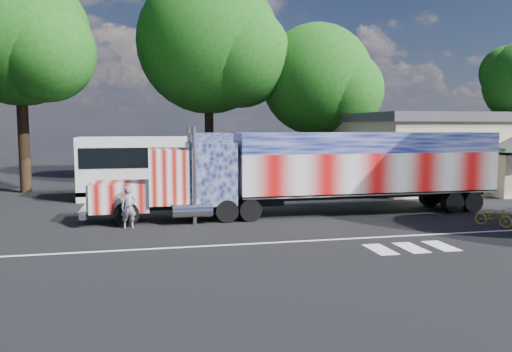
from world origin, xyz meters
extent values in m
plane|color=black|center=(0.00, 0.00, 0.00)|extent=(100.00, 100.00, 0.00)
cube|color=silver|center=(0.00, -3.00, 0.01)|extent=(30.00, 0.15, 0.01)
cube|color=silver|center=(2.80, -4.80, 0.01)|extent=(0.70, 1.60, 0.01)
cube|color=silver|center=(4.00, -4.80, 0.01)|extent=(0.70, 1.60, 0.01)
cube|color=silver|center=(5.20, -4.80, 0.01)|extent=(0.70, 1.60, 0.01)
cube|color=black|center=(-3.28, 2.42, 0.69)|extent=(8.82, 0.98, 0.29)
cube|color=#D4807B|center=(-6.42, 2.42, 1.18)|extent=(2.55, 2.16, 1.27)
cube|color=silver|center=(-7.74, 2.42, 1.18)|extent=(0.12, 1.86, 1.14)
cube|color=silver|center=(-7.94, 2.42, 0.54)|extent=(0.29, 2.45, 0.35)
cube|color=#D4807B|center=(-4.26, 2.42, 2.06)|extent=(1.76, 2.45, 2.45)
cube|color=black|center=(-5.10, 2.42, 2.50)|extent=(0.06, 2.06, 0.88)
cube|color=#495182|center=(-2.30, 2.42, 2.16)|extent=(2.16, 2.45, 2.84)
cube|color=#495182|center=(-2.30, 2.42, 3.77)|extent=(1.76, 2.35, 0.49)
cylinder|color=silver|center=(-3.19, 3.71, 2.16)|extent=(0.20, 0.20, 4.31)
cylinder|color=silver|center=(-3.19, 1.12, 2.16)|extent=(0.20, 0.20, 4.31)
cylinder|color=silver|center=(-3.28, 3.69, 0.64)|extent=(1.76, 0.65, 0.65)
cylinder|color=silver|center=(-3.28, 1.14, 0.64)|extent=(1.76, 0.65, 0.65)
cylinder|color=black|center=(-6.13, 1.34, 0.54)|extent=(1.08, 0.34, 1.08)
cylinder|color=black|center=(-6.13, 3.50, 0.54)|extent=(1.08, 0.34, 1.08)
cylinder|color=black|center=(-1.72, 1.39, 0.51)|extent=(1.02, 0.54, 1.02)
cylinder|color=black|center=(-1.72, 3.45, 0.51)|extent=(1.02, 0.54, 1.02)
cylinder|color=black|center=(-0.64, 1.39, 0.51)|extent=(1.02, 0.54, 1.02)
cylinder|color=black|center=(-0.64, 3.45, 0.51)|extent=(1.02, 0.54, 1.02)
cube|color=black|center=(5.54, 2.42, 0.93)|extent=(12.74, 1.08, 0.29)
cube|color=#D27474|center=(5.54, 2.42, 2.06)|extent=(13.14, 2.55, 1.96)
cube|color=#454F96|center=(5.54, 2.42, 3.53)|extent=(13.14, 2.55, 0.98)
cube|color=silver|center=(5.54, 2.42, 1.08)|extent=(13.14, 2.55, 0.12)
cube|color=silver|center=(12.13, 2.42, 2.55)|extent=(0.04, 2.45, 2.84)
cylinder|color=black|center=(9.75, 1.39, 0.51)|extent=(1.02, 0.54, 1.02)
cylinder|color=black|center=(9.75, 3.45, 0.51)|extent=(1.02, 0.54, 1.02)
cylinder|color=black|center=(10.83, 1.39, 0.51)|extent=(1.02, 0.54, 1.02)
cylinder|color=black|center=(10.83, 3.45, 0.51)|extent=(1.02, 0.54, 1.02)
cube|color=silver|center=(-2.85, 9.85, 1.84)|extent=(12.64, 2.74, 3.69)
cube|color=black|center=(-2.85, 9.85, 2.53)|extent=(12.22, 2.80, 1.16)
cube|color=black|center=(-2.85, 9.85, 0.47)|extent=(12.64, 2.74, 0.26)
cube|color=black|center=(-9.17, 9.85, 2.00)|extent=(0.06, 2.42, 1.47)
cylinder|color=black|center=(-7.59, 8.53, 0.53)|extent=(1.05, 0.32, 1.05)
cylinder|color=black|center=(-7.59, 11.17, 0.53)|extent=(1.05, 0.32, 1.05)
cylinder|color=black|center=(0.31, 8.53, 0.53)|extent=(1.05, 0.32, 1.05)
cylinder|color=black|center=(0.31, 11.17, 0.53)|extent=(1.05, 0.32, 1.05)
cylinder|color=black|center=(1.26, 8.53, 0.53)|extent=(1.05, 0.32, 1.05)
cylinder|color=black|center=(1.26, 11.17, 0.53)|extent=(1.05, 0.32, 1.05)
cube|color=beige|center=(20.00, 11.00, 2.30)|extent=(22.00, 10.00, 4.60)
cube|color=#46464B|center=(20.00, 11.00, 4.90)|extent=(22.40, 10.40, 0.60)
cube|color=#1E5926|center=(12.00, 5.96, 2.40)|extent=(1.60, 0.08, 1.20)
cube|color=#1E5926|center=(16.00, 5.96, 2.40)|extent=(1.60, 0.08, 1.20)
imported|color=slate|center=(-6.01, 0.90, 0.90)|extent=(0.71, 0.52, 1.80)
imported|color=gold|center=(9.48, -2.04, 0.41)|extent=(1.33, 1.57, 0.81)
cylinder|color=black|center=(8.02, 17.21, 3.19)|extent=(0.70, 0.70, 6.38)
sphere|color=#1C5A15|center=(8.02, 17.21, 7.97)|extent=(8.75, 8.75, 8.75)
sphere|color=#1C5A15|center=(9.77, 15.90, 7.06)|extent=(6.12, 6.12, 6.12)
sphere|color=#1C5A15|center=(6.71, 18.53, 8.88)|extent=(5.69, 5.69, 5.69)
sphere|color=#1C5A15|center=(25.84, 17.93, 8.98)|extent=(4.69, 4.69, 4.69)
cylinder|color=black|center=(-0.34, 18.90, 4.32)|extent=(0.70, 0.70, 8.65)
sphere|color=#1C5A15|center=(-0.34, 18.90, 10.81)|extent=(11.08, 11.08, 11.08)
sphere|color=#1C5A15|center=(1.87, 17.24, 9.58)|extent=(7.75, 7.75, 7.75)
sphere|color=#1C5A15|center=(-2.01, 20.56, 12.05)|extent=(7.20, 7.20, 7.20)
cylinder|color=black|center=(-13.01, 14.14, 4.01)|extent=(0.70, 0.70, 8.01)
sphere|color=#1C5A15|center=(-13.01, 14.14, 10.02)|extent=(8.81, 8.81, 8.81)
sphere|color=#1C5A15|center=(-11.24, 12.82, 8.87)|extent=(6.17, 6.17, 6.17)
sphere|color=#1C5A15|center=(-14.33, 15.46, 11.16)|extent=(5.73, 5.73, 5.73)
camera|label=1|loc=(-5.18, -20.74, 4.37)|focal=35.00mm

